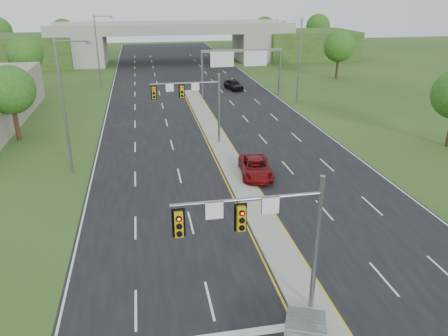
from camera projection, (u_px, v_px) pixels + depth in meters
ground at (310, 309)px, 21.08m from camera, size 240.00×240.00×0.00m
road at (205, 117)px, 52.91m from camera, size 24.00×160.00×0.02m
median at (223, 149)px, 41.96m from camera, size 2.00×54.00×0.16m
lane_markings at (207, 132)px, 47.26m from camera, size 23.72×160.00×0.01m
signal_mast_near at (270, 229)px, 18.83m from camera, size 6.62×0.60×7.00m
signal_mast_far at (196, 98)px, 41.57m from camera, size 6.62×0.60×7.00m
sign_gantry at (241, 60)px, 61.11m from camera, size 11.58×0.44×6.67m
overpass at (173, 45)px, 92.50m from camera, size 80.00×14.00×8.10m
lightpole_l_mid at (65, 101)px, 34.66m from camera, size 2.85×0.25×11.00m
lightpole_l_far at (98, 48)px, 66.50m from camera, size 2.85×0.25×11.00m
lightpole_r_far at (298, 57)px, 57.46m from camera, size 2.85×0.25×11.00m
tree_l_near at (10, 90)px, 42.95m from camera, size 4.80×4.80×7.60m
tree_l_mid at (25, 54)px, 64.87m from camera, size 5.20×5.20×8.12m
tree_r_mid at (339, 46)px, 73.53m from camera, size 5.20×5.20×8.12m
tree_back_b at (64, 31)px, 100.34m from camera, size 5.60×5.60×8.32m
tree_back_c at (265, 28)px, 108.65m from camera, size 5.60×5.60×8.32m
tree_back_d at (318, 26)px, 110.95m from camera, size 6.00×6.00×8.85m
car_far_a at (256, 168)px, 35.88m from camera, size 3.03×5.53×1.47m
car_far_c at (234, 85)px, 67.31m from camera, size 2.71×4.80×1.54m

